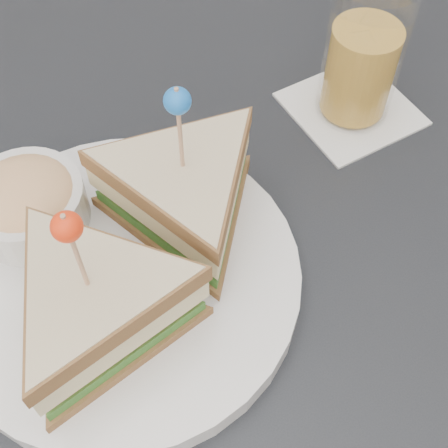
# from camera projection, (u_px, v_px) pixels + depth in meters

# --- Properties ---
(table) EXTENTS (0.80, 0.80, 0.75)m
(table) POSITION_uv_depth(u_px,v_px,m) (215.00, 307.00, 0.61)
(table) COLOR black
(table) RESTS_ON ground
(plate_meal) EXTENTS (0.34, 0.33, 0.18)m
(plate_meal) POSITION_uv_depth(u_px,v_px,m) (126.00, 250.00, 0.50)
(plate_meal) COLOR white
(plate_meal) RESTS_ON table
(drink_set) EXTENTS (0.16, 0.16, 0.15)m
(drink_set) POSITION_uv_depth(u_px,v_px,m) (362.00, 59.00, 0.60)
(drink_set) COLOR white
(drink_set) RESTS_ON table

